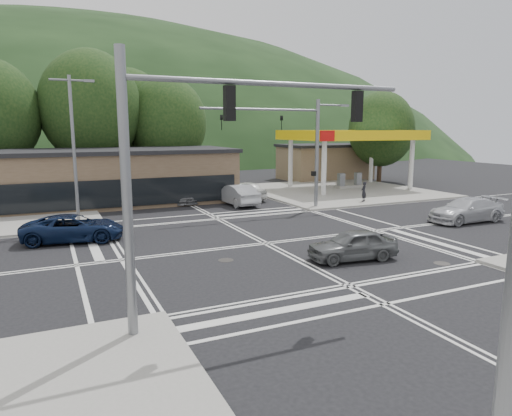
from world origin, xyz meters
name	(u,v)px	position (x,y,z in m)	size (l,w,h in m)	color
ground	(266,243)	(0.00, 0.00, 0.00)	(120.00, 120.00, 0.00)	black
sidewalk_ne	(338,191)	(15.00, 15.00, 0.07)	(16.00, 16.00, 0.15)	gray
gas_station_canopy	(351,138)	(16.99, 15.99, 5.04)	(12.32, 8.34, 5.75)	silver
convenience_store	(325,163)	(20.00, 25.00, 1.90)	(10.00, 6.00, 3.80)	#846B4F
commercial_row	(77,180)	(-8.00, 17.00, 2.00)	(24.00, 8.00, 4.00)	brown
hill_north	(93,155)	(0.00, 90.00, 0.00)	(252.00, 126.00, 140.00)	black
tree_n_b	(91,107)	(-6.00, 24.00, 7.79)	(9.00, 9.00, 12.98)	#382619
tree_n_c	(167,122)	(1.00, 24.00, 6.49)	(7.60, 7.60, 10.87)	#382619
tree_n_e	(129,116)	(-2.00, 28.00, 7.14)	(8.40, 8.40, 11.98)	#382619
tree_ne	(381,129)	(24.00, 20.00, 5.84)	(7.20, 7.20, 9.99)	#382619
streetlight_nw	(74,143)	(-8.44, 9.00, 5.05)	(2.50, 0.25, 9.00)	slate
signal_mast_ne	(302,140)	(6.95, 8.20, 5.07)	(11.65, 0.30, 8.00)	slate
signal_mast_sw	(191,156)	(-6.39, -8.20, 5.12)	(9.14, 0.28, 8.00)	slate
car_blue_west	(73,228)	(-9.02, 4.71, 0.71)	(2.37, 5.13, 1.43)	#0C1937
car_grey_center	(352,245)	(2.26, -4.33, 0.70)	(1.65, 4.09, 1.39)	#5B5F60
car_silver_east	(466,210)	(14.14, -0.30, 0.76)	(2.13, 5.24, 1.52)	silver
car_queue_a	(237,195)	(3.30, 11.97, 0.81)	(1.71, 4.91, 1.62)	#A5A7AC
car_queue_b	(246,190)	(5.05, 14.09, 0.78)	(1.84, 4.57, 1.56)	silver
car_northbound	(179,195)	(-0.50, 14.84, 0.64)	(1.79, 4.41, 1.28)	slate
pedestrian	(364,192)	(12.83, 8.44, 0.94)	(0.58, 0.38, 1.58)	black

